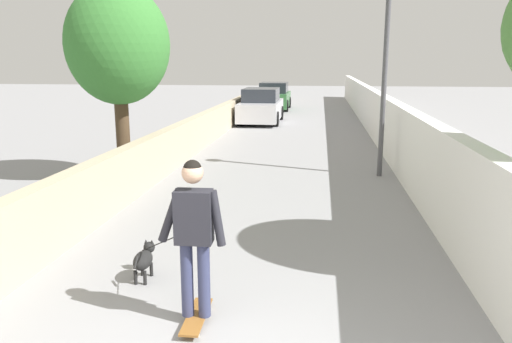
# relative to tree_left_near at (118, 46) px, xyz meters

# --- Properties ---
(ground_plane) EXTENTS (80.00, 80.00, 0.00)m
(ground_plane) POSITION_rel_tree_left_near_xyz_m (6.50, -3.57, -3.06)
(ground_plane) COLOR gray
(wall_left) EXTENTS (48.00, 0.30, 1.07)m
(wall_left) POSITION_rel_tree_left_near_xyz_m (4.50, -0.67, -2.53)
(wall_left) COLOR tan
(wall_left) RESTS_ON ground
(fence_right) EXTENTS (48.00, 0.30, 1.66)m
(fence_right) POSITION_rel_tree_left_near_xyz_m (4.50, -6.48, -2.23)
(fence_right) COLOR white
(fence_right) RESTS_ON ground
(tree_left_near) EXTENTS (2.28, 2.28, 4.41)m
(tree_left_near) POSITION_rel_tree_left_near_xyz_m (0.00, 0.00, 0.00)
(tree_left_near) COLOR #473523
(tree_left_near) RESTS_ON ground
(lamp_post) EXTENTS (0.36, 0.36, 4.70)m
(lamp_post) POSITION_rel_tree_left_near_xyz_m (1.29, -5.93, 0.12)
(lamp_post) COLOR #4C4C51
(lamp_post) RESTS_ON ground
(skateboard) EXTENTS (0.81, 0.22, 0.08)m
(skateboard) POSITION_rel_tree_left_near_xyz_m (-6.10, -3.21, -2.99)
(skateboard) COLOR brown
(skateboard) RESTS_ON ground
(person_skateboarder) EXTENTS (0.23, 0.71, 1.69)m
(person_skateboarder) POSITION_rel_tree_left_near_xyz_m (-6.10, -3.21, -1.99)
(person_skateboarder) COLOR #333859
(person_skateboarder) RESTS_ON skateboard
(dog) EXTENTS (1.30, 1.05, 1.06)m
(dog) POSITION_rel_tree_left_near_xyz_m (-5.11, -2.29, -2.79)
(dog) COLOR black
(dog) RESTS_ON ground
(car_near) EXTENTS (4.15, 1.80, 1.54)m
(car_near) POSITION_rel_tree_left_near_xyz_m (11.61, -1.82, -2.34)
(car_near) COLOR silver
(car_near) RESTS_ON ground
(car_far) EXTENTS (3.87, 1.80, 1.54)m
(car_far) POSITION_rel_tree_left_near_xyz_m (17.97, -1.82, -2.35)
(car_far) COLOR #336B38
(car_far) RESTS_ON ground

